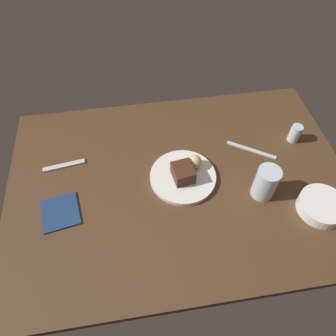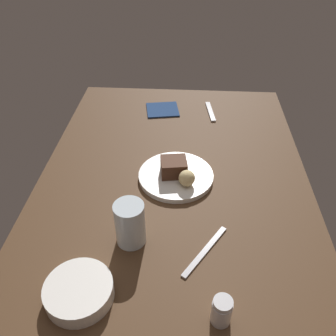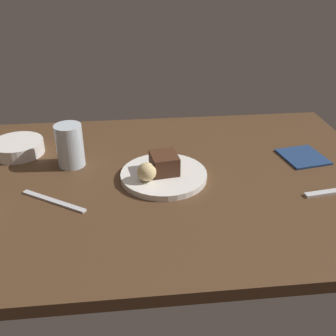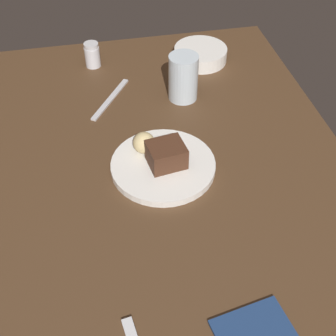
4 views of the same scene
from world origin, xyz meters
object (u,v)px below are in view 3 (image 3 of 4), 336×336
at_px(water_glass, 70,146).
at_px(chocolate_cake_slice, 164,163).
at_px(butter_knife, 54,201).
at_px(folded_napkin, 303,157).
at_px(side_bowl, 18,147).
at_px(bread_roll, 147,172).
at_px(dessert_spoon, 332,192).
at_px(dessert_plate, 164,175).

bearing_deg(water_glass, chocolate_cake_slice, -20.96).
height_order(butter_knife, folded_napkin, folded_napkin).
xyz_separation_m(side_bowl, folded_napkin, (0.84, -0.12, -0.02)).
distance_m(chocolate_cake_slice, bread_roll, 0.06).
relative_size(bread_roll, folded_napkin, 0.39).
distance_m(water_glass, dessert_spoon, 0.71).
bearing_deg(side_bowl, dessert_plate, -24.61).
distance_m(chocolate_cake_slice, folded_napkin, 0.43).
xyz_separation_m(bread_roll, butter_knife, (-0.23, -0.05, -0.04)).
height_order(chocolate_cake_slice, water_glass, water_glass).
height_order(dessert_spoon, folded_napkin, dessert_spoon).
relative_size(side_bowl, folded_napkin, 1.21).
relative_size(bread_roll, dessert_spoon, 0.33).
height_order(chocolate_cake_slice, butter_knife, chocolate_cake_slice).
height_order(chocolate_cake_slice, folded_napkin, chocolate_cake_slice).
distance_m(dessert_plate, water_glass, 0.28).
xyz_separation_m(water_glass, side_bowl, (-0.17, 0.09, -0.04)).
distance_m(chocolate_cake_slice, dessert_spoon, 0.44).
distance_m(dessert_plate, side_bowl, 0.46).
xyz_separation_m(bread_roll, folded_napkin, (0.47, 0.11, -0.04)).
bearing_deg(water_glass, folded_napkin, -2.40).
relative_size(dessert_plate, side_bowl, 1.53).
bearing_deg(bread_roll, chocolate_cake_slice, 38.26).
height_order(bread_roll, dessert_spoon, bread_roll).
relative_size(dessert_plate, water_glass, 1.90).
relative_size(dessert_plate, folded_napkin, 1.84).
height_order(dessert_plate, butter_knife, dessert_plate).
xyz_separation_m(dessert_plate, butter_knife, (-0.28, -0.09, -0.01)).
bearing_deg(side_bowl, chocolate_cake_slice, -23.99).
bearing_deg(bread_roll, butter_knife, -167.40).
xyz_separation_m(water_glass, butter_knife, (-0.03, -0.19, -0.06)).
distance_m(bread_roll, side_bowl, 0.44).
bearing_deg(bread_roll, dessert_plate, 35.96).
bearing_deg(butter_knife, folded_napkin, -133.77).
bearing_deg(folded_napkin, water_glass, 177.60).
bearing_deg(water_glass, butter_knife, -97.88).
bearing_deg(dessert_plate, dessert_spoon, -15.98).
bearing_deg(folded_napkin, dessert_plate, -170.00).
bearing_deg(side_bowl, folded_napkin, -8.03).
relative_size(dessert_plate, bread_roll, 4.70).
bearing_deg(dessert_plate, bread_roll, -144.04).
relative_size(dessert_spoon, butter_knife, 0.79).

